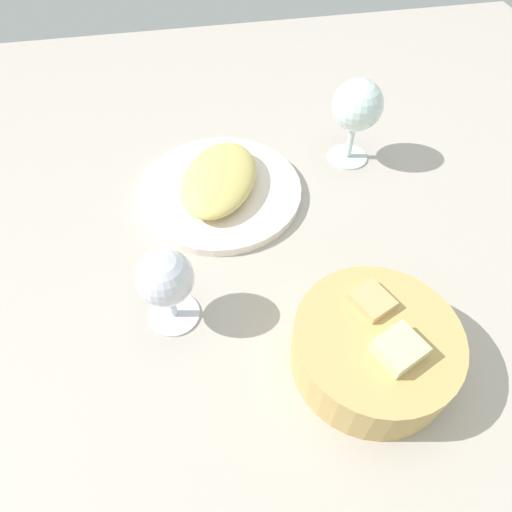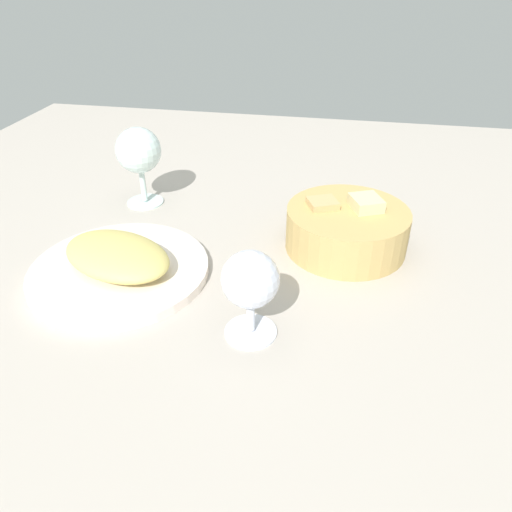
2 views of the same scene
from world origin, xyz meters
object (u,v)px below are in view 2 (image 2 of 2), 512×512
Objects in this scene: bread_basket at (346,228)px; wine_glass_near at (250,284)px; plate at (120,270)px; wine_glass_far at (139,153)px.

bread_basket is 24.76cm from wine_glass_near.
bread_basket is at bearing 64.59° from wine_glass_near.
wine_glass_near is (20.73, -8.58, 6.66)cm from plate.
bread_basket is 1.62× the size of wine_glass_near.
wine_glass_far reaches higher than plate.
wine_glass_near is 0.81× the size of wine_glass_far.
wine_glass_near reaches higher than bread_basket.
bread_basket is 1.32× the size of wine_glass_far.
wine_glass_far is at bearing 129.88° from wine_glass_near.
plate is 1.81× the size of wine_glass_far.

